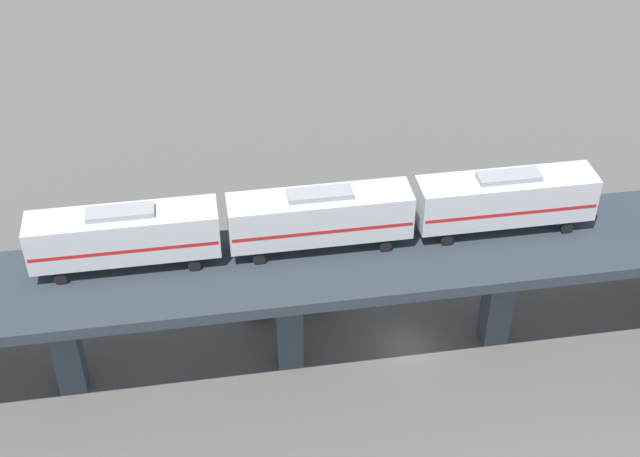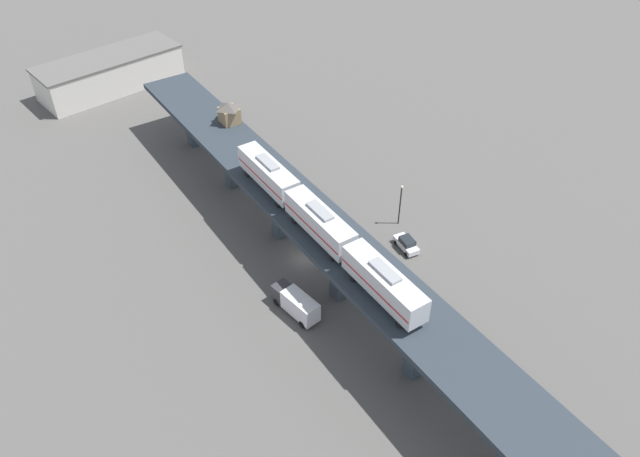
# 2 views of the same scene
# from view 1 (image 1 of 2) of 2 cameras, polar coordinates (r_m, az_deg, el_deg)

# --- Properties ---
(ground_plane) EXTENTS (400.00, 400.00, 0.00)m
(ground_plane) POSITION_cam_1_polar(r_m,az_deg,el_deg) (65.44, 5.51, -7.54)
(ground_plane) COLOR #514F4C
(elevated_viaduct) EXTENTS (25.56, 91.94, 8.96)m
(elevated_viaduct) POSITION_cam_1_polar(r_m,az_deg,el_deg) (60.29, 5.74, -2.39)
(elevated_viaduct) COLOR #283039
(elevated_viaduct) RESTS_ON ground
(subway_train) EXTENTS (9.75, 37.06, 4.45)m
(subway_train) POSITION_cam_1_polar(r_m,az_deg,el_deg) (57.97, 0.00, 0.82)
(subway_train) COLOR silver
(subway_train) RESTS_ON elevated_viaduct
(delivery_truck) EXTENTS (2.64, 7.29, 3.20)m
(delivery_truck) POSITION_cam_1_polar(r_m,az_deg,el_deg) (67.65, -2.22, -3.54)
(delivery_truck) COLOR #333338
(delivery_truck) RESTS_ON ground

